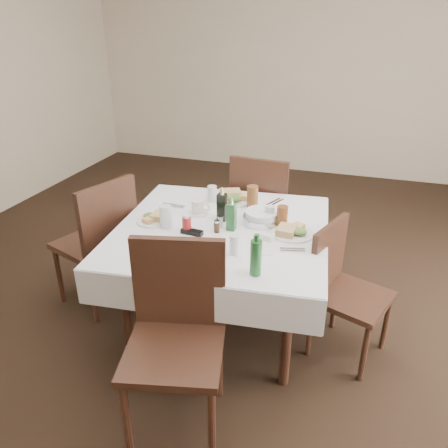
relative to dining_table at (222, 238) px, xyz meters
name	(u,v)px	position (x,y,z in m)	size (l,w,h in m)	color
ground_plane	(229,311)	(0.01, 0.13, -0.68)	(7.00, 7.00, 0.00)	black
room_shell	(230,72)	(0.01, 0.13, 1.03)	(6.04, 7.04, 2.80)	beige
dining_table	(222,238)	(0.00, 0.00, 0.00)	(1.49, 1.49, 0.76)	black
chair_north	(262,205)	(0.07, 0.87, -0.11)	(0.52, 0.52, 1.01)	black
chair_south	(177,325)	(0.02, -0.80, -0.10)	(0.58, 0.58, 1.02)	black
chair_east	(341,282)	(0.79, -0.01, -0.18)	(0.54, 0.54, 0.88)	black
chair_west	(101,237)	(-0.90, -0.05, -0.11)	(0.61, 0.61, 1.01)	black
meal_north	(234,197)	(-0.06, 0.47, 0.10)	(0.30, 0.30, 0.07)	white
meal_south	(200,262)	(0.04, -0.50, 0.10)	(0.27, 0.27, 0.06)	white
meal_east	(292,231)	(0.46, 0.04, 0.10)	(0.27, 0.27, 0.06)	white
meal_west	(154,218)	(-0.46, -0.05, 0.10)	(0.23, 0.23, 0.05)	white
side_plate_a	(207,206)	(-0.20, 0.29, 0.08)	(0.15, 0.15, 0.01)	white
side_plate_b	(265,248)	(0.34, -0.20, 0.08)	(0.17, 0.17, 0.01)	white
water_n	(212,194)	(-0.20, 0.38, 0.14)	(0.07, 0.07, 0.13)	silver
water_s	(235,244)	(0.18, -0.31, 0.14)	(0.06, 0.06, 0.12)	silver
water_e	(270,215)	(0.28, 0.16, 0.14)	(0.07, 0.07, 0.12)	silver
water_w	(166,217)	(-0.34, -0.10, 0.15)	(0.08, 0.08, 0.15)	silver
iced_tea_a	(252,197)	(0.11, 0.37, 0.16)	(0.08, 0.08, 0.17)	brown
iced_tea_b	(282,217)	(0.37, 0.12, 0.15)	(0.07, 0.07, 0.15)	brown
bread_basket	(262,217)	(0.23, 0.15, 0.12)	(0.25, 0.25, 0.08)	silver
oil_cruet_dark	(222,206)	(-0.03, 0.11, 0.18)	(0.06, 0.06, 0.24)	black
oil_cruet_green	(231,216)	(0.07, -0.01, 0.18)	(0.06, 0.06, 0.23)	#23612F
ketchup_bottle	(187,224)	(-0.19, -0.14, 0.14)	(0.06, 0.06, 0.12)	maroon
salt_shaker	(220,222)	(-0.01, 0.00, 0.12)	(0.03, 0.03, 0.08)	white
pepper_shaker	(217,226)	(-0.01, -0.08, 0.12)	(0.04, 0.04, 0.08)	#382516
coffee_mug	(198,208)	(-0.22, 0.15, 0.12)	(0.15, 0.14, 0.10)	white
sunglasses	(192,232)	(-0.15, -0.15, 0.09)	(0.15, 0.06, 0.03)	black
green_bottle	(256,257)	(0.35, -0.49, 0.18)	(0.06, 0.06, 0.24)	#23612F
sugar_caddy	(266,237)	(0.32, -0.10, 0.10)	(0.11, 0.08, 0.05)	white
cutlery_n	(274,203)	(0.24, 0.51, 0.08)	(0.12, 0.19, 0.01)	silver
cutlery_s	(169,258)	(-0.16, -0.48, 0.08)	(0.08, 0.19, 0.01)	silver
cutlery_e	(289,250)	(0.48, -0.17, 0.08)	(0.19, 0.09, 0.01)	silver
cutlery_w	(173,206)	(-0.44, 0.22, 0.08)	(0.18, 0.06, 0.01)	silver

